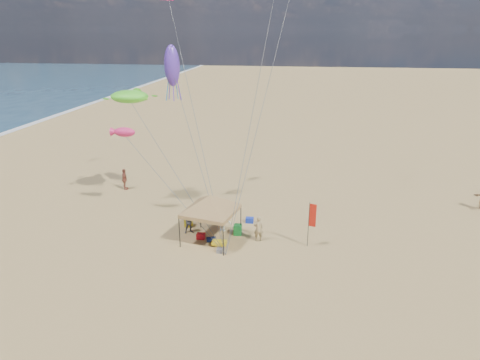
{
  "coord_description": "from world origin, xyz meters",
  "views": [
    {
      "loc": [
        3.63,
        -21.49,
        12.9
      ],
      "look_at": [
        0.0,
        3.0,
        4.0
      ],
      "focal_mm": 31.4,
      "sensor_mm": 36.0,
      "label": 1
    }
  ],
  "objects": [
    {
      "name": "ground",
      "position": [
        0.0,
        0.0,
        0.0
      ],
      "size": [
        280.0,
        280.0,
        0.0
      ],
      "primitive_type": "plane",
      "color": "tan",
      "rests_on": "ground"
    },
    {
      "name": "canopy_tent",
      "position": [
        -1.76,
        2.24,
        3.07
      ],
      "size": [
        5.84,
        5.84,
        3.69
      ],
      "color": "black",
      "rests_on": "ground"
    },
    {
      "name": "feather_flag",
      "position": [
        4.54,
        2.34,
        2.0
      ],
      "size": [
        0.45,
        0.14,
        2.99
      ],
      "color": "black",
      "rests_on": "ground"
    },
    {
      "name": "cooler_red",
      "position": [
        -2.5,
        2.37,
        0.19
      ],
      "size": [
        0.54,
        0.38,
        0.38
      ],
      "primitive_type": "cube",
      "color": "red",
      "rests_on": "ground"
    },
    {
      "name": "cooler_blue",
      "position": [
        0.35,
        5.28,
        0.19
      ],
      "size": [
        0.54,
        0.38,
        0.38
      ],
      "primitive_type": "cube",
      "color": "#1630B6",
      "rests_on": "ground"
    },
    {
      "name": "bag_navy",
      "position": [
        -1.74,
        2.08,
        0.18
      ],
      "size": [
        0.69,
        0.54,
        0.36
      ],
      "primitive_type": "cylinder",
      "rotation": [
        0.0,
        1.57,
        0.35
      ],
      "color": "#0C1738",
      "rests_on": "ground"
    },
    {
      "name": "bag_orange",
      "position": [
        -2.97,
        5.65,
        0.18
      ],
      "size": [
        0.54,
        0.69,
        0.36
      ],
      "primitive_type": "cylinder",
      "rotation": [
        0.0,
        1.57,
        1.22
      ],
      "color": "#FF3E0E",
      "rests_on": "ground"
    },
    {
      "name": "chair_green",
      "position": [
        -0.21,
        3.35,
        0.35
      ],
      "size": [
        0.5,
        0.5,
        0.7
      ],
      "primitive_type": "cube",
      "color": "#177F2D",
      "rests_on": "ground"
    },
    {
      "name": "chair_yellow",
      "position": [
        -3.77,
        4.08,
        0.35
      ],
      "size": [
        0.5,
        0.5,
        0.7
      ],
      "primitive_type": "cube",
      "color": "gold",
      "rests_on": "ground"
    },
    {
      "name": "crate_grey",
      "position": [
        -0.94,
        0.78,
        0.14
      ],
      "size": [
        0.34,
        0.3,
        0.28
      ],
      "primitive_type": "cube",
      "color": "slate",
      "rests_on": "ground"
    },
    {
      "name": "beach_cart",
      "position": [
        -1.14,
        1.65,
        0.2
      ],
      "size": [
        0.9,
        0.5,
        0.24
      ],
      "primitive_type": "cube",
      "color": "yellow",
      "rests_on": "ground"
    },
    {
      "name": "person_near_a",
      "position": [
        1.24,
        2.67,
        0.87
      ],
      "size": [
        0.74,
        0.62,
        1.74
      ],
      "primitive_type": "imported",
      "rotation": [
        0.0,
        0.0,
        3.52
      ],
      "color": "tan",
      "rests_on": "ground"
    },
    {
      "name": "person_near_b",
      "position": [
        -3.41,
        3.16,
        0.78
      ],
      "size": [
        0.95,
        0.89,
        1.56
      ],
      "primitive_type": "imported",
      "rotation": [
        0.0,
        0.0,
        0.52
      ],
      "color": "#3D4453",
      "rests_on": "ground"
    },
    {
      "name": "person_near_c",
      "position": [
        -1.31,
        3.73,
        0.94
      ],
      "size": [
        1.37,
        1.03,
        1.88
      ],
      "primitive_type": "imported",
      "rotation": [
        0.0,
        0.0,
        2.84
      ],
      "color": "white",
      "rests_on": "ground"
    },
    {
      "name": "person_far_a",
      "position": [
        -11.01,
        10.25,
        0.92
      ],
      "size": [
        0.74,
        1.16,
        1.84
      ],
      "primitive_type": "imported",
      "rotation": [
        0.0,
        0.0,
        1.86
      ],
      "color": "#954C39",
      "rests_on": "ground"
    },
    {
      "name": "turtle_kite",
      "position": [
        -8.76,
        7.56,
        8.33
      ],
      "size": [
        3.38,
        3.08,
        0.92
      ],
      "primitive_type": "ellipsoid",
      "rotation": [
        0.0,
        0.0,
        -0.39
      ],
      "color": "#5BF230",
      "rests_on": "ground"
    },
    {
      "name": "fish_kite",
      "position": [
        -8.55,
        5.65,
        6.16
      ],
      "size": [
        1.6,
        0.91,
        0.68
      ],
      "primitive_type": "ellipsoid",
      "rotation": [
        0.0,
        0.0,
        -0.1
      ],
      "color": "#ED296D",
      "rests_on": "ground"
    },
    {
      "name": "squid_kite",
      "position": [
        -5.61,
        8.05,
        10.5
      ],
      "size": [
        1.14,
        1.14,
        2.86
      ],
      "primitive_type": "ellipsoid",
      "rotation": [
        0.0,
        0.0,
        -0.04
      ],
      "color": "#6137C6",
      "rests_on": "ground"
    }
  ]
}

